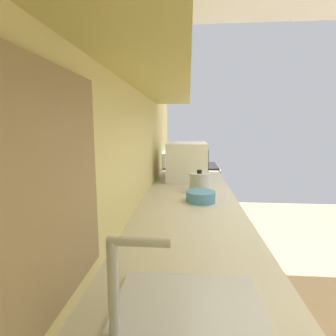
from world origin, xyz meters
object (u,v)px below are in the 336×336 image
Objects in this scene: bowl at (201,196)px; oven_range at (190,201)px; microwave at (187,161)px; kettle at (199,182)px.

oven_range is at bearing 1.96° from bowl.
microwave is (-0.78, 0.04, 0.60)m from oven_range.
oven_range reaches higher than bowl.
microwave is 0.76m from bowl.
kettle is (-0.48, -0.09, -0.10)m from microwave.
microwave reaches higher than bowl.
kettle is at bearing 0.00° from bowl.
kettle is at bearing -168.87° from microwave.
microwave is 2.58× the size of bowl.
bowl is (-1.52, -0.05, 0.47)m from oven_range.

